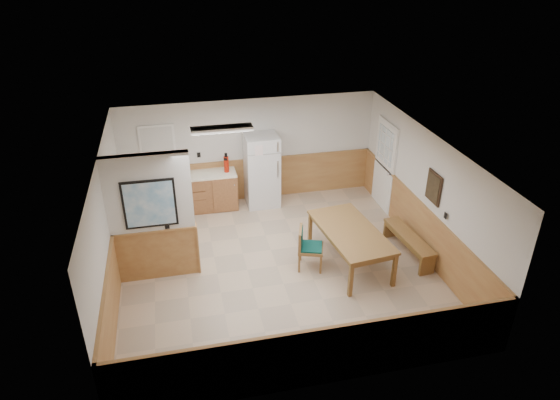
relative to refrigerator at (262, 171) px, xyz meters
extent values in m
plane|color=tan|center=(-0.21, -2.63, -0.87)|extent=(6.00, 6.00, 0.00)
cube|color=silver|center=(-0.21, -2.63, 1.63)|extent=(6.00, 6.00, 0.02)
cube|color=silver|center=(-0.21, 0.37, 0.38)|extent=(6.00, 0.02, 2.50)
cube|color=silver|center=(2.79, -2.63, 0.38)|extent=(0.02, 6.00, 2.50)
cube|color=silver|center=(-3.21, -2.63, 0.38)|extent=(0.02, 6.00, 2.50)
cube|color=#AF8246|center=(-0.21, 0.35, -0.37)|extent=(6.00, 0.04, 1.00)
cube|color=#AF8246|center=(2.77, -2.63, -0.37)|extent=(0.04, 6.00, 1.00)
cube|color=#AF8246|center=(-3.19, -2.63, -0.37)|extent=(0.04, 6.00, 1.00)
cube|color=silver|center=(-2.46, -2.43, 0.88)|extent=(1.50, 0.15, 1.50)
cube|color=#AF8246|center=(-2.46, -2.43, -0.37)|extent=(1.50, 0.17, 1.00)
cube|color=black|center=(-2.46, -2.52, 0.73)|extent=(0.92, 0.03, 0.92)
cube|color=white|center=(-2.46, -2.54, 0.73)|extent=(0.84, 0.01, 0.84)
cube|color=#976135|center=(-1.31, 0.05, -0.44)|extent=(1.40, 0.60, 0.86)
cube|color=#976135|center=(-2.78, 0.05, -0.44)|extent=(0.06, 0.60, 0.86)
cube|color=#976135|center=(-2.04, 0.05, -0.44)|extent=(0.06, 0.60, 0.86)
cube|color=white|center=(-1.71, 0.05, 0.01)|extent=(2.20, 0.60, 0.04)
cube|color=white|center=(-1.71, 0.35, 0.08)|extent=(2.20, 0.02, 0.10)
cube|color=white|center=(2.76, -0.73, 0.15)|extent=(0.05, 1.02, 2.15)
cube|color=white|center=(2.75, -0.73, 0.15)|extent=(0.04, 0.90, 2.05)
cube|color=silver|center=(2.72, -0.73, 0.68)|extent=(0.02, 0.76, 0.80)
cube|color=white|center=(-2.31, 0.35, 0.68)|extent=(0.80, 0.03, 1.00)
cube|color=silver|center=(-2.31, 0.34, 0.68)|extent=(0.70, 0.01, 0.90)
cube|color=black|center=(2.76, -2.93, 0.68)|extent=(0.03, 0.50, 0.60)
cube|color=black|center=(2.74, -2.93, 0.68)|extent=(0.01, 0.42, 0.52)
cube|color=white|center=(-1.01, -1.33, 1.58)|extent=(1.20, 0.30, 0.08)
cube|color=white|center=(-1.01, -1.33, 1.53)|extent=(1.15, 0.25, 0.01)
cube|color=silver|center=(0.00, 0.00, 0.00)|extent=(0.78, 0.71, 1.74)
cube|color=silver|center=(0.31, -0.36, 0.71)|extent=(0.03, 0.02, 0.23)
cube|color=silver|center=(0.31, -0.36, 0.17)|extent=(0.03, 0.02, 0.41)
cube|color=brown|center=(1.20, -2.82, -0.15)|extent=(1.23, 2.11, 0.05)
cube|color=brown|center=(1.20, -2.82, -0.22)|extent=(1.12, 2.00, 0.10)
cube|color=brown|center=(0.87, -3.81, -0.52)|extent=(0.08, 0.08, 0.70)
cube|color=brown|center=(0.65, -1.94, -0.52)|extent=(0.08, 0.08, 0.70)
cube|color=brown|center=(1.75, -3.70, -0.52)|extent=(0.08, 0.08, 0.70)
cube|color=brown|center=(1.53, -1.83, -0.52)|extent=(0.08, 0.08, 0.70)
cube|color=brown|center=(2.46, -2.80, -0.45)|extent=(0.46, 1.55, 0.05)
cube|color=brown|center=(2.46, -3.52, -0.67)|extent=(0.32, 0.09, 0.40)
cube|color=brown|center=(2.46, -2.09, -0.67)|extent=(0.32, 0.09, 0.40)
cube|color=brown|center=(0.42, -2.78, -0.45)|extent=(0.59, 0.59, 0.06)
cube|color=#0D453F|center=(0.42, -2.78, -0.41)|extent=(0.54, 0.54, 0.03)
cube|color=brown|center=(0.23, -2.72, -0.22)|extent=(0.19, 0.46, 0.40)
cube|color=#0D453F|center=(0.03, -2.66, -0.22)|extent=(0.15, 0.40, 0.34)
cube|color=brown|center=(0.16, -2.92, -0.68)|extent=(0.05, 0.05, 0.39)
cube|color=brown|center=(0.29, -2.52, -0.68)|extent=(0.05, 0.05, 0.39)
cube|color=brown|center=(0.55, -3.04, -0.68)|extent=(0.05, 0.05, 0.39)
cube|color=brown|center=(0.68, -2.65, -0.68)|extent=(0.05, 0.05, 0.39)
cylinder|color=#AC1A09|center=(-0.82, 0.05, 0.22)|extent=(0.15, 0.15, 0.38)
cylinder|color=black|center=(-0.82, 0.05, 0.45)|extent=(0.06, 0.06, 0.08)
cylinder|color=#177E38|center=(-2.38, 0.04, 0.14)|extent=(0.08, 0.08, 0.22)
camera|label=1|loc=(-1.91, -10.50, 4.87)|focal=32.00mm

